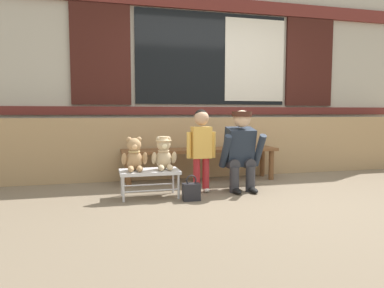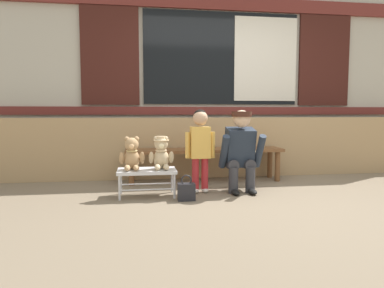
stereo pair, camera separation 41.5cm
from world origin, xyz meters
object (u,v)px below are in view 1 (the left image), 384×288
object	(u,v)px
wooden_bench_long	(201,154)
teddy_bear_with_hat	(164,154)
child_standing	(201,141)
adult_crouching	(241,150)
small_display_bench	(150,173)
handbag_on_ground	(191,191)
teddy_bear_plain	(134,155)

from	to	relation	value
wooden_bench_long	teddy_bear_with_hat	world-z (taller)	teddy_bear_with_hat
child_standing	adult_crouching	size ratio (longest dim) A/B	1.01
small_display_bench	handbag_on_ground	world-z (taller)	small_display_bench
wooden_bench_long	adult_crouching	size ratio (longest dim) A/B	2.21
teddy_bear_with_hat	child_standing	distance (m)	0.48
teddy_bear_plain	handbag_on_ground	world-z (taller)	teddy_bear_plain
wooden_bench_long	adult_crouching	world-z (taller)	adult_crouching
teddy_bear_with_hat	teddy_bear_plain	bearing A→B (deg)	-179.87
teddy_bear_with_hat	handbag_on_ground	bearing A→B (deg)	-45.64
teddy_bear_plain	handbag_on_ground	xyz separation A→B (m)	(0.57, -0.25, -0.37)
teddy_bear_with_hat	handbag_on_ground	xyz separation A→B (m)	(0.25, -0.25, -0.38)
child_standing	handbag_on_ground	size ratio (longest dim) A/B	3.52
adult_crouching	handbag_on_ground	size ratio (longest dim) A/B	3.49
small_display_bench	handbag_on_ground	size ratio (longest dim) A/B	2.35
adult_crouching	handbag_on_ground	world-z (taller)	adult_crouching
teddy_bear_plain	child_standing	distance (m)	0.79
child_standing	handbag_on_ground	bearing A→B (deg)	-120.49
small_display_bench	adult_crouching	bearing A→B (deg)	3.97
teddy_bear_plain	child_standing	bearing A→B (deg)	7.31
teddy_bear_plain	teddy_bear_with_hat	xyz separation A→B (m)	(0.32, 0.00, 0.01)
small_display_bench	child_standing	world-z (taller)	child_standing
teddy_bear_plain	wooden_bench_long	bearing A→B (deg)	38.04
adult_crouching	wooden_bench_long	bearing A→B (deg)	114.65
handbag_on_ground	teddy_bear_plain	bearing A→B (deg)	156.08
teddy_bear_plain	adult_crouching	size ratio (longest dim) A/B	0.38
wooden_bench_long	handbag_on_ground	distance (m)	1.10
wooden_bench_long	teddy_bear_plain	distance (m)	1.20
child_standing	wooden_bench_long	bearing A→B (deg)	74.95
adult_crouching	handbag_on_ground	xyz separation A→B (m)	(-0.68, -0.33, -0.38)
child_standing	adult_crouching	world-z (taller)	child_standing
wooden_bench_long	child_standing	bearing A→B (deg)	-105.05
wooden_bench_long	small_display_bench	size ratio (longest dim) A/B	3.28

